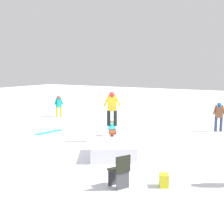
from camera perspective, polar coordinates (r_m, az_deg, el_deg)
name	(u,v)px	position (r m, az deg, el deg)	size (l,w,h in m)	color
ground_plane	(112,141)	(13.04, 0.00, -5.42)	(60.00, 60.00, 0.00)	white
rail_feature	(112,129)	(12.92, 0.00, -3.04)	(2.30, 1.55, 0.64)	black
snow_kicker_ramp	(113,150)	(10.87, 0.23, -6.89)	(1.80, 1.50, 0.50)	white
main_rider_on_rail	(112,109)	(12.78, 0.00, 0.57)	(1.34, 0.88, 1.44)	#25B6D7
bystander_teal	(59,105)	(19.50, -9.71, 1.26)	(0.56, 0.33, 1.30)	gold
bystander_brown	(219,115)	(15.74, 18.96, -0.56)	(0.37, 0.56, 1.40)	#394366
loose_snowboard_cyan	(49,132)	(15.11, -11.39, -3.61)	(1.51, 0.28, 0.02)	#1DC0C2
loose_snowboard_white	(102,125)	(16.57, -1.90, -2.39)	(1.26, 0.28, 0.02)	white
folding_chair	(120,172)	(8.17, 1.41, -10.92)	(0.58, 0.58, 0.88)	#3F3F44
backpack_on_snow	(164,180)	(8.41, 9.49, -12.22)	(0.30, 0.22, 0.34)	yellow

